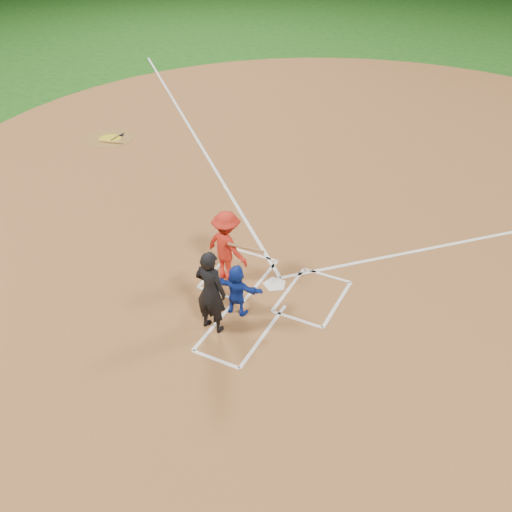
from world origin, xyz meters
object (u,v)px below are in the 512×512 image
at_px(on_deck_circle, 110,138).
at_px(catcher, 237,290).
at_px(home_plate, 275,284).
at_px(batter_at_plate, 227,246).
at_px(umpire, 211,292).

relative_size(on_deck_circle, catcher, 1.37).
xyz_separation_m(home_plate, catcher, (-0.32, -1.29, 0.61)).
bearing_deg(catcher, on_deck_circle, -38.66).
bearing_deg(home_plate, on_deck_circle, -29.56).
distance_m(catcher, batter_at_plate, 1.35).
distance_m(on_deck_circle, batter_at_plate, 9.73).
distance_m(catcher, umpire, 0.81).
bearing_deg(home_plate, catcher, 76.10).
relative_size(home_plate, umpire, 0.30).
distance_m(home_plate, on_deck_circle, 10.53).
bearing_deg(home_plate, umpire, 74.39).
distance_m(home_plate, umpire, 2.28).
xyz_separation_m(home_plate, on_deck_circle, (-9.16, 5.19, -0.00)).
height_order(on_deck_circle, umpire, umpire).
height_order(on_deck_circle, catcher, catcher).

